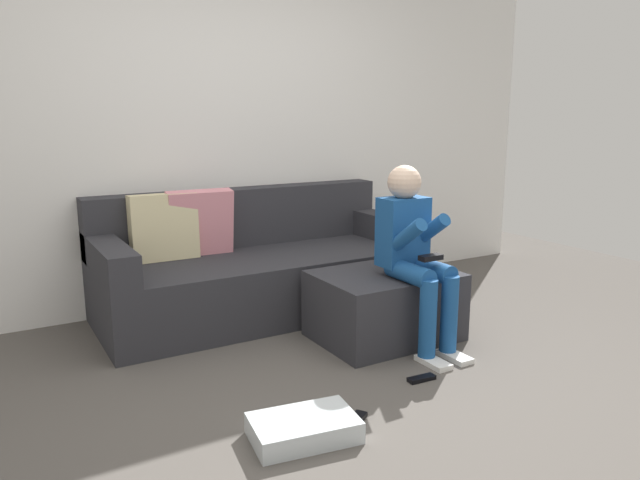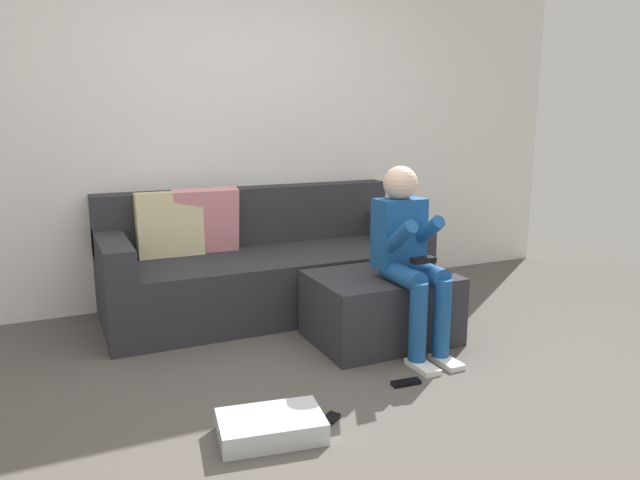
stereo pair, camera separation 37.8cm
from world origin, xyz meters
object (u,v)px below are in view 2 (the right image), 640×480
at_px(person_seated, 409,250).
at_px(ottoman, 381,307).
at_px(couch_sectional, 261,266).
at_px(remote_by_storage_bin, 327,421).
at_px(storage_bin, 271,426).
at_px(remote_near_ottoman, 406,383).

bearing_deg(person_seated, ottoman, 109.43).
relative_size(couch_sectional, remote_by_storage_bin, 14.51).
distance_m(storage_bin, remote_by_storage_bin, 0.27).
distance_m(ottoman, storage_bin, 1.29).
height_order(couch_sectional, remote_by_storage_bin, couch_sectional).
bearing_deg(ottoman, storage_bin, -141.91).
height_order(couch_sectional, storage_bin, couch_sectional).
relative_size(ottoman, remote_by_storage_bin, 5.50).
bearing_deg(couch_sectional, storage_bin, -107.93).
xyz_separation_m(ottoman, person_seated, (0.07, -0.19, 0.40)).
height_order(person_seated, storage_bin, person_seated).
relative_size(storage_bin, remote_by_storage_bin, 2.96).
height_order(couch_sectional, person_seated, person_seated).
bearing_deg(storage_bin, person_seated, 29.41).
bearing_deg(remote_by_storage_bin, ottoman, 14.36).
relative_size(couch_sectional, remote_near_ottoman, 14.39).
relative_size(couch_sectional, ottoman, 2.64).
bearing_deg(ottoman, person_seated, -70.57).
height_order(ottoman, person_seated, person_seated).
distance_m(person_seated, remote_near_ottoman, 0.77).
bearing_deg(person_seated, storage_bin, -150.59).
bearing_deg(couch_sectional, ottoman, -62.15).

